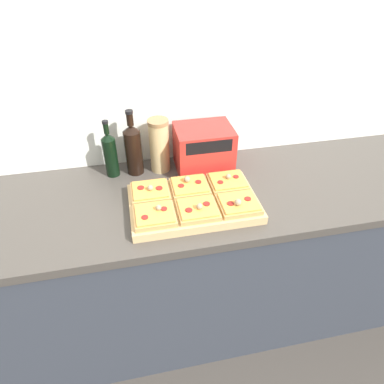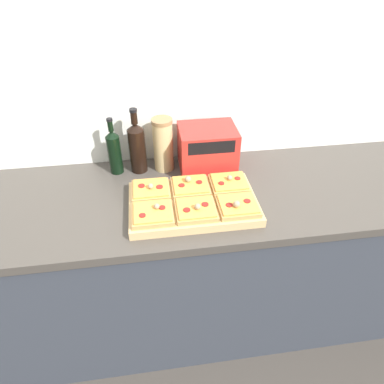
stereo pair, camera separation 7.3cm
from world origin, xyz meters
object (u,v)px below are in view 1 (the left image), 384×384
at_px(cutting_board, 193,204).
at_px(toaster_oven, 204,149).
at_px(olive_oil_bottle, 110,154).
at_px(grain_jar_tall, 159,146).
at_px(wine_bottle, 133,148).

height_order(cutting_board, toaster_oven, toaster_oven).
relative_size(cutting_board, olive_oil_bottle, 1.91).
distance_m(grain_jar_tall, toaster_oven, 0.21).
bearing_deg(toaster_oven, grain_jar_tall, 171.03).
xyz_separation_m(olive_oil_bottle, grain_jar_tall, (0.23, 0.00, 0.02)).
xyz_separation_m(cutting_board, grain_jar_tall, (-0.10, 0.32, 0.11)).
height_order(wine_bottle, grain_jar_tall, wine_bottle).
bearing_deg(cutting_board, olive_oil_bottle, 135.57).
bearing_deg(olive_oil_bottle, grain_jar_tall, 0.00).
bearing_deg(olive_oil_bottle, wine_bottle, 0.00).
height_order(olive_oil_bottle, wine_bottle, wine_bottle).
height_order(cutting_board, grain_jar_tall, grain_jar_tall).
xyz_separation_m(wine_bottle, grain_jar_tall, (0.12, 0.00, 0.00)).
bearing_deg(wine_bottle, cutting_board, -55.64).
xyz_separation_m(wine_bottle, toaster_oven, (0.33, -0.03, -0.02)).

